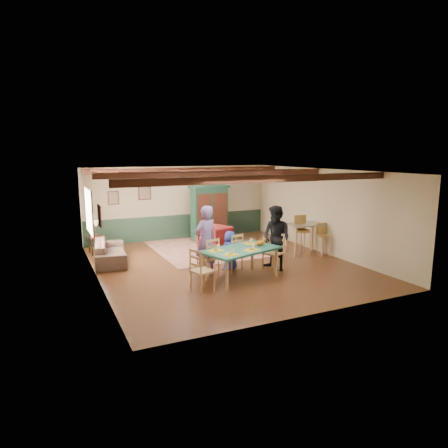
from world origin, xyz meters
name	(u,v)px	position (x,y,z in m)	size (l,w,h in m)	color
floor	(224,265)	(0.00, 0.00, 0.00)	(8.00, 8.00, 0.00)	#482514
wall_back	(179,203)	(0.00, 4.00, 1.35)	(7.00, 0.02, 2.70)	beige
wall_left	(96,228)	(-3.50, 0.00, 1.35)	(0.02, 8.00, 2.70)	beige
wall_right	(324,211)	(3.50, 0.00, 1.35)	(0.02, 8.00, 2.70)	beige
ceiling	(224,171)	(0.00, 0.00, 2.70)	(7.00, 8.00, 0.02)	white
wainscot_back	(180,227)	(0.00, 3.98, 0.45)	(6.95, 0.03, 0.90)	#1B3125
ceiling_beam_front	(267,179)	(0.00, -2.30, 2.61)	(6.95, 0.16, 0.16)	black
ceiling_beam_mid	(218,173)	(0.00, 0.40, 2.61)	(6.95, 0.16, 0.16)	black
ceiling_beam_back	(188,170)	(0.00, 3.00, 2.61)	(6.95, 0.16, 0.16)	black
window_left	(89,211)	(-3.47, 1.70, 1.55)	(0.06, 1.60, 1.30)	white
picture_left_wall	(100,216)	(-3.47, -0.60, 1.75)	(0.04, 0.42, 0.52)	tan
picture_back_a	(145,192)	(-1.30, 3.97, 1.80)	(0.45, 0.04, 0.55)	tan
picture_back_b	(113,198)	(-2.40, 3.97, 1.65)	(0.38, 0.04, 0.48)	tan
dining_table	(241,264)	(-0.21, -1.43, 0.41)	(1.95, 1.08, 0.81)	#1F624F
dining_chair_far_left	(208,257)	(-0.85, -0.82, 0.51)	(0.45, 0.48, 1.03)	tan
dining_chair_far_right	(232,252)	(-0.02, -0.56, 0.51)	(0.45, 0.48, 1.03)	tan
dining_chair_end_left	(202,270)	(-1.39, -1.80, 0.51)	(0.45, 0.48, 1.03)	tan
dining_chair_end_right	(273,252)	(0.98, -1.06, 0.51)	(0.45, 0.48, 1.03)	tan
person_man	(206,241)	(-0.88, -0.74, 0.93)	(0.68, 0.45, 1.86)	#715999
person_woman	(276,238)	(1.08, -1.03, 0.89)	(0.87, 0.68, 1.78)	black
person_child	(230,250)	(-0.05, -0.48, 0.54)	(0.53, 0.35, 1.09)	#2A37A9
cat	(260,242)	(0.39, -1.36, 0.91)	(0.39, 0.15, 0.19)	#C06C21
place_setting_near_left	(231,253)	(-0.69, -1.87, 0.87)	(0.43, 0.32, 0.11)	yellow
place_setting_near_center	(252,248)	(-0.02, -1.66, 0.87)	(0.43, 0.32, 0.11)	yellow
place_setting_far_left	(216,249)	(-0.85, -1.35, 0.87)	(0.43, 0.32, 0.11)	yellow
place_setting_far_right	(250,242)	(0.28, -1.00, 0.87)	(0.43, 0.32, 0.11)	yellow
area_rug	(205,248)	(0.24, 2.06, 0.01)	(3.26, 3.87, 0.01)	beige
armoire	(209,213)	(0.90, 3.26, 1.01)	(1.43, 0.57, 2.02)	#133125
armchair	(215,238)	(0.45, 1.71, 0.41)	(0.88, 0.90, 0.82)	#521015
sofa	(110,252)	(-2.93, 1.69, 0.31)	(2.15, 0.84, 0.63)	#3F2E27
end_table	(97,245)	(-3.16, 2.87, 0.28)	(0.46, 0.46, 0.57)	black
table_lamp	(96,228)	(-3.16, 2.87, 0.83)	(0.29, 0.29, 0.52)	beige
counter_table	(304,239)	(2.87, 0.10, 0.49)	(1.17, 0.68, 0.98)	tan
bar_stool_left	(303,236)	(2.70, -0.04, 0.63)	(0.45, 0.49, 1.26)	#B38B45
bar_stool_right	(324,240)	(3.27, -0.36, 0.51)	(0.36, 0.40, 1.02)	#B38B45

